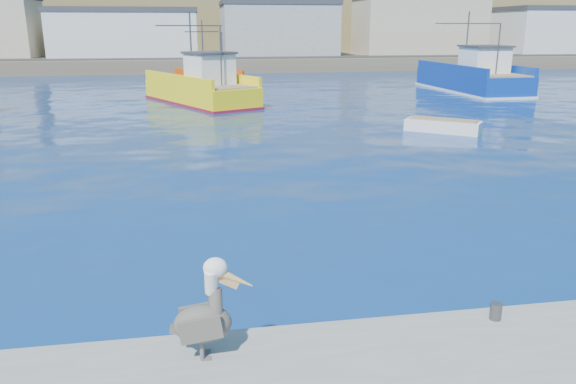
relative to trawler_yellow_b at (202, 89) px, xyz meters
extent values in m
plane|color=#061350|center=(1.26, -30.03, -1.03)|extent=(260.00, 260.00, 0.00)
cylinder|color=#4C4C4C|center=(4.26, -33.43, -0.38)|extent=(0.20, 0.20, 0.30)
cube|color=brown|center=(1.26, 41.97, -0.23)|extent=(160.00, 30.00, 1.60)
cube|color=brown|center=(1.26, 67.97, 4.97)|extent=(180.00, 40.00, 14.00)
cube|color=brown|center=(1.26, 87.97, 9.97)|extent=(200.00, 40.00, 24.00)
cube|color=#2D2D2D|center=(1.26, 30.97, 0.62)|extent=(150.00, 5.00, 0.10)
cube|color=silver|center=(-8.74, 36.97, 3.32)|extent=(18.00, 11.00, 5.50)
cube|color=#333338|center=(-8.74, 36.97, 6.37)|extent=(18.36, 11.22, 0.60)
cube|color=gray|center=(11.26, 36.97, 3.82)|extent=(15.00, 10.00, 6.50)
cube|color=#333338|center=(11.26, 36.97, 7.37)|extent=(15.30, 10.20, 0.60)
cube|color=tan|center=(31.26, 36.97, 4.32)|extent=(17.00, 9.00, 7.50)
cube|color=silver|center=(51.26, 36.97, 3.57)|extent=(13.00, 10.00, 6.00)
cube|color=#333338|center=(51.26, 36.97, 6.87)|extent=(13.26, 10.20, 0.60)
cube|color=yellow|center=(-0.12, 0.25, -0.32)|extent=(8.22, 11.48, 1.42)
cube|color=yellow|center=(1.47, 1.04, 0.74)|extent=(4.93, 9.72, 0.70)
cube|color=yellow|center=(-1.72, -0.53, 0.74)|extent=(4.93, 9.72, 0.70)
cube|color=maroon|center=(-0.12, 0.25, -0.98)|extent=(8.38, 11.71, 0.25)
cube|color=#8C7251|center=(-0.12, 0.25, 0.44)|extent=(7.75, 10.96, 0.10)
cube|color=white|center=(0.60, -1.22, 1.49)|extent=(3.58, 3.62, 2.00)
cube|color=#333338|center=(0.60, -1.22, 2.59)|extent=(3.89, 4.00, 0.15)
cylinder|color=#4C4C4C|center=(-0.61, 1.23, 2.89)|extent=(0.16, 0.16, 5.00)
cylinder|color=#4C4C4C|center=(1.32, -2.69, 2.39)|extent=(0.13, 0.13, 4.00)
cylinder|color=#4C4C4C|center=(-0.61, 1.23, 4.39)|extent=(4.78, 2.41, 0.08)
cube|color=navy|center=(23.12, 4.50, -0.22)|extent=(4.79, 12.63, 1.62)
cube|color=navy|center=(25.17, 4.57, 0.94)|extent=(0.68, 12.24, 0.70)
cube|color=navy|center=(21.07, 4.43, 0.94)|extent=(0.68, 12.24, 0.70)
cube|color=silver|center=(23.12, 4.50, -0.98)|extent=(4.89, 12.88, 0.25)
cube|color=#8C7251|center=(23.12, 4.50, 0.64)|extent=(4.43, 12.12, 0.10)
cube|color=white|center=(23.18, 2.63, 1.69)|extent=(3.16, 3.22, 2.00)
cube|color=#333338|center=(23.18, 2.63, 2.79)|extent=(3.40, 3.61, 0.15)
cylinder|color=#4C4C4C|center=(23.08, 5.75, 3.09)|extent=(0.12, 0.12, 5.00)
cylinder|color=#4C4C4C|center=(23.25, 0.76, 2.59)|extent=(0.10, 0.10, 4.00)
cylinder|color=#4C4C4C|center=(23.08, 5.75, 4.59)|extent=(6.12, 0.29, 0.08)
cube|color=#D73A04|center=(0.87, 11.38, -0.57)|extent=(6.26, 7.36, 0.92)
cube|color=#D73A04|center=(1.89, 12.09, 0.24)|extent=(4.12, 5.81, 0.70)
cube|color=#D73A04|center=(-0.16, 10.66, 0.24)|extent=(4.12, 5.81, 0.70)
cube|color=#8C7251|center=(0.87, 11.38, -0.06)|extent=(5.92, 7.00, 0.10)
cube|color=white|center=(1.48, 10.50, 0.99)|extent=(2.55, 2.53, 2.00)
cube|color=#333338|center=(1.48, 10.50, 2.09)|extent=(2.78, 2.78, 0.15)
cylinder|color=#4C4C4C|center=(0.46, 11.96, 2.39)|extent=(0.17, 0.17, 5.00)
cylinder|color=#4C4C4C|center=(2.09, 9.63, 1.89)|extent=(0.14, 0.14, 4.00)
cylinder|color=#4C4C4C|center=(0.46, 11.96, 3.89)|extent=(3.11, 2.20, 0.08)
cube|color=silver|center=(12.28, -13.79, -0.79)|extent=(3.84, 3.41, 0.77)
cube|color=#8C7251|center=(12.28, -13.79, -0.38)|extent=(3.37, 2.95, 0.08)
cube|color=silver|center=(25.22, 10.02, -0.80)|extent=(3.63, 3.31, 0.73)
cube|color=#8C7251|center=(25.22, 10.02, -0.41)|extent=(3.18, 2.86, 0.07)
cylinder|color=#595451|center=(-0.72, -33.82, -0.38)|extent=(0.07, 0.07, 0.30)
cube|color=#595451|center=(-0.67, -33.82, -0.52)|extent=(0.15, 0.13, 0.02)
cylinder|color=#595451|center=(-0.72, -33.62, -0.38)|extent=(0.07, 0.07, 0.30)
cube|color=#595451|center=(-0.66, -33.63, -0.52)|extent=(0.15, 0.13, 0.02)
ellipsoid|color=#38332D|center=(-0.69, -33.72, 0.01)|extent=(0.89, 0.54, 0.60)
cube|color=#38332D|center=(-0.73, -33.95, 0.04)|extent=(0.67, 0.09, 0.44)
cube|color=#38332D|center=(-0.71, -33.49, 0.04)|extent=(0.67, 0.09, 0.44)
cube|color=#38332D|center=(-1.07, -33.71, -0.05)|extent=(0.24, 0.17, 0.13)
cylinder|color=#38332D|center=(-0.49, -33.73, 0.34)|extent=(0.21, 0.32, 0.48)
cylinder|color=white|center=(-0.54, -33.72, 0.70)|extent=(0.20, 0.31, 0.45)
ellipsoid|color=white|center=(-0.47, -33.73, 0.92)|extent=(0.36, 0.28, 0.30)
cone|color=gold|center=(-0.20, -33.73, 0.72)|extent=(0.60, 0.17, 0.41)
cube|color=tan|center=(-0.31, -33.73, 0.68)|extent=(0.37, 0.06, 0.26)
camera|label=1|loc=(-0.69, -41.33, 4.28)|focal=35.00mm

